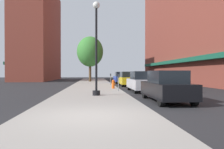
% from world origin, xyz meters
% --- Properties ---
extents(ground_plane, '(90.00, 90.00, 0.00)m').
position_xyz_m(ground_plane, '(4.00, 18.00, 0.00)').
color(ground_plane, '#232326').
extents(sidewalk_slab, '(4.80, 50.00, 0.12)m').
position_xyz_m(sidewalk_slab, '(0.00, 19.00, 0.06)').
color(sidewalk_slab, gray).
rests_on(sidewalk_slab, ground).
extents(building_far_background, '(6.80, 18.00, 18.82)m').
position_xyz_m(building_far_background, '(-11.01, 37.00, 9.39)').
color(building_far_background, brown).
rests_on(building_far_background, ground).
extents(lamppost, '(0.48, 0.48, 5.90)m').
position_xyz_m(lamppost, '(0.30, 6.36, 3.20)').
color(lamppost, black).
rests_on(lamppost, sidewalk_slab).
extents(fire_hydrant, '(0.33, 0.26, 0.79)m').
position_xyz_m(fire_hydrant, '(1.87, 12.06, 0.52)').
color(fire_hydrant, '#E05614').
rests_on(fire_hydrant, sidewalk_slab).
extents(parking_meter_near, '(0.14, 0.09, 1.31)m').
position_xyz_m(parking_meter_near, '(2.05, 17.56, 0.95)').
color(parking_meter_near, slate).
rests_on(parking_meter_near, sidewalk_slab).
extents(parking_meter_far, '(0.14, 0.09, 1.31)m').
position_xyz_m(parking_meter_far, '(2.05, 9.34, 0.95)').
color(parking_meter_far, slate).
rests_on(parking_meter_far, sidewalk_slab).
extents(tree_near, '(4.19, 4.19, 7.20)m').
position_xyz_m(tree_near, '(-0.51, 27.26, 4.89)').
color(tree_near, '#4C3823').
rests_on(tree_near, sidewalk_slab).
extents(car_black, '(1.80, 4.30, 1.66)m').
position_xyz_m(car_black, '(4.00, 3.96, 0.81)').
color(car_black, black).
rests_on(car_black, ground).
extents(car_silver, '(1.80, 4.30, 1.66)m').
position_xyz_m(car_silver, '(4.00, 9.96, 0.81)').
color(car_silver, black).
rests_on(car_silver, ground).
extents(car_yellow, '(1.80, 4.30, 1.66)m').
position_xyz_m(car_yellow, '(4.00, 17.25, 0.81)').
color(car_yellow, black).
rests_on(car_yellow, ground).
extents(car_blue, '(1.80, 4.30, 1.66)m').
position_xyz_m(car_blue, '(4.00, 23.53, 0.81)').
color(car_blue, black).
rests_on(car_blue, ground).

